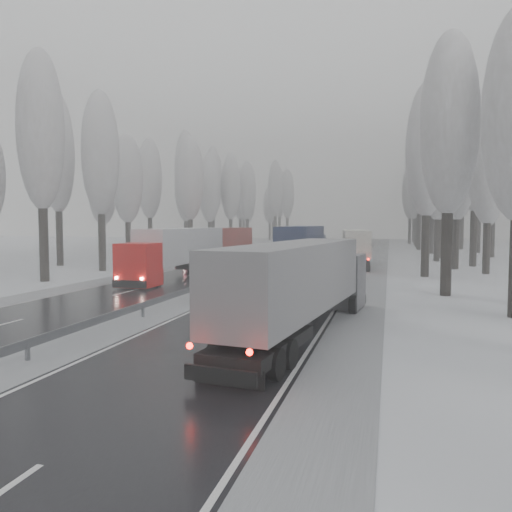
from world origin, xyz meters
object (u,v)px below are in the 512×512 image
at_px(truck_cream_box, 355,245).
at_px(truck_red_red, 222,242).
at_px(truck_red_white, 178,249).
at_px(truck_blue_box, 303,245).
at_px(box_truck_distant, 353,239).
at_px(truck_grey_tarp, 303,281).

xyz_separation_m(truck_cream_box, truck_red_red, (-16.16, 3.32, 0.07)).
bearing_deg(truck_cream_box, truck_red_red, 162.10).
bearing_deg(truck_red_red, truck_red_white, -77.73).
distance_m(truck_blue_box, box_truck_distant, 54.22).
bearing_deg(box_truck_distant, truck_cream_box, -90.31).
height_order(truck_grey_tarp, truck_red_red, truck_red_red).
distance_m(truck_blue_box, truck_cream_box, 8.32).
relative_size(truck_grey_tarp, box_truck_distant, 1.96).
relative_size(truck_grey_tarp, truck_blue_box, 0.90).
distance_m(truck_red_white, truck_red_red, 19.46).
relative_size(truck_grey_tarp, truck_cream_box, 0.99).
bearing_deg(truck_cream_box, truck_blue_box, -128.01).
bearing_deg(truck_blue_box, box_truck_distant, 87.69).
height_order(truck_grey_tarp, truck_cream_box, truck_cream_box).
height_order(truck_cream_box, truck_red_red, truck_red_red).
relative_size(box_truck_distant, truck_red_white, 0.47).
distance_m(box_truck_distant, truck_red_red, 45.64).
bearing_deg(truck_red_red, box_truck_distant, 78.02).
xyz_separation_m(truck_cream_box, box_truck_distant, (-3.41, 47.13, -0.83)).
xyz_separation_m(truck_blue_box, box_truck_distant, (0.96, 54.20, -1.08)).
xyz_separation_m(truck_blue_box, truck_red_red, (-11.79, 10.39, -0.18)).
height_order(truck_grey_tarp, box_truck_distant, truck_grey_tarp).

